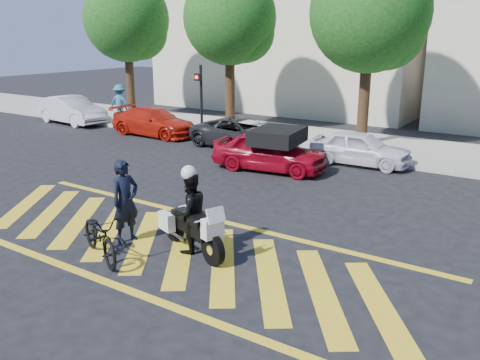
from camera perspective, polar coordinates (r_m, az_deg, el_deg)
The scene contains 18 objects.
ground at distance 11.41m, azimuth -8.54°, elevation -7.25°, with size 90.00×90.00×0.00m, color black.
sidewalk at distance 21.41m, azimuth 13.41°, elevation 3.80°, with size 60.00×5.00×0.15m, color #9E998E.
crosswalk at distance 11.43m, azimuth -8.69°, elevation -7.18°, with size 12.33×4.00×0.01m.
building_left at distance 32.44m, azimuth 6.03°, elevation 16.97°, with size 16.00×8.00×10.00m, color beige.
tree_far_left at distance 28.12m, azimuth -12.32°, elevation 16.93°, with size 4.40×4.40×7.41m.
tree_left at distance 23.93m, azimuth -0.81°, elevation 17.36°, with size 4.20×4.20×7.26m.
tree_center at distance 20.97m, azimuth 14.74°, elevation 17.30°, with size 4.60×4.60×7.56m.
signal_pole at distance 22.27m, azimuth -4.48°, elevation 9.47°, with size 0.28×0.43×3.20m.
officer_bike at distance 11.46m, azimuth -12.75°, elevation -2.36°, with size 0.68×0.45×1.87m, color black.
bicycle at distance 10.86m, azimuth -15.46°, elevation -6.04°, with size 0.67×1.92×1.01m, color black.
police_motorcycle at distance 10.84m, azimuth -5.51°, elevation -5.33°, with size 2.17×1.14×1.00m.
officer_moto at distance 10.72m, azimuth -5.67°, elevation -3.66°, with size 0.85×0.66×1.75m, color black.
red_convertible at distance 17.19m, azimuth 3.37°, elevation 3.25°, with size 1.57×3.90×1.33m, color maroon.
parked_far_left at distance 27.69m, azimuth -18.39°, elevation 7.47°, with size 1.48×4.26×1.40m, color silver.
parked_left at distance 23.52m, azimuth -9.63°, elevation 6.46°, with size 1.74×4.29×1.24m, color #AE170A.
parked_mid_left at distance 20.60m, azimuth 0.22°, elevation 5.27°, with size 2.00×4.34×1.21m, color black.
parked_mid_right at distance 18.39m, azimuth 13.33°, elevation 3.50°, with size 1.43×3.55×1.21m, color silver.
pedestrian_left at distance 26.96m, azimuth -13.29°, elevation 8.44°, with size 1.19×0.69×1.85m, color #32678A.
Camera 1 is at (7.12, -7.70, 4.50)m, focal length 38.00 mm.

